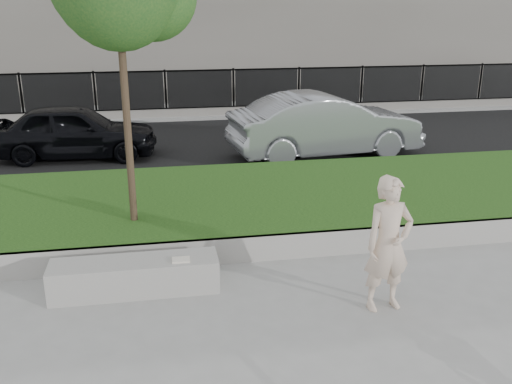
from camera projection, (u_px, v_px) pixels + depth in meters
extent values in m
plane|color=gray|center=(242.00, 297.00, 7.47)|extent=(90.00, 90.00, 0.00)
cube|color=black|center=(216.00, 206.00, 10.21)|extent=(34.00, 4.00, 0.40)
cube|color=#98968F|center=(231.00, 250.00, 8.38)|extent=(34.00, 0.08, 0.40)
cube|color=black|center=(193.00, 144.00, 15.39)|extent=(34.00, 7.00, 0.04)
cube|color=gray|center=(184.00, 112.00, 19.58)|extent=(34.00, 3.00, 0.12)
cube|color=slate|center=(185.00, 112.00, 18.59)|extent=(32.00, 0.30, 0.24)
cube|color=black|center=(184.00, 93.00, 18.39)|extent=(32.00, 0.04, 1.50)
cube|color=black|center=(184.00, 71.00, 18.17)|extent=(32.00, 0.05, 0.05)
cube|color=black|center=(185.00, 108.00, 18.55)|extent=(32.00, 0.05, 0.05)
cube|color=#98968F|center=(135.00, 276.00, 7.54)|extent=(2.20, 0.55, 0.45)
imported|color=beige|center=(388.00, 244.00, 6.96)|extent=(0.68, 0.49, 1.73)
cube|color=#EEE4CD|center=(181.00, 260.00, 7.47)|extent=(0.24, 0.17, 0.03)
cylinder|color=#38281C|center=(123.00, 70.00, 8.27)|extent=(0.11, 0.11, 4.66)
imported|color=black|center=(75.00, 131.00, 13.73)|extent=(3.97, 1.80, 1.32)
imported|color=#92959A|center=(325.00, 125.00, 13.90)|extent=(4.85, 2.24, 1.54)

